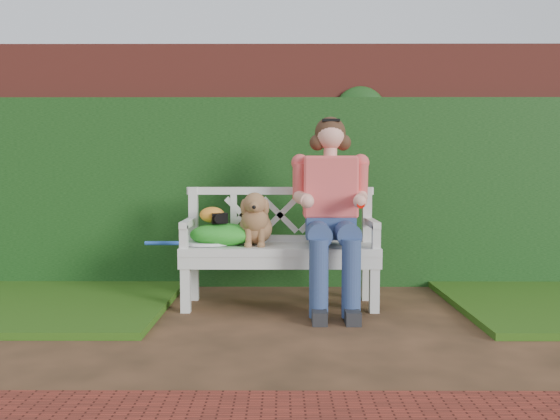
{
  "coord_description": "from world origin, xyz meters",
  "views": [
    {
      "loc": [
        -0.22,
        -3.71,
        1.07
      ],
      "look_at": [
        -0.24,
        0.84,
        0.75
      ],
      "focal_mm": 38.0,
      "sensor_mm": 36.0,
      "label": 1
    }
  ],
  "objects": [
    {
      "name": "garden_bench",
      "position": [
        -0.24,
        0.84,
        0.24
      ],
      "size": [
        1.62,
        0.71,
        0.48
      ],
      "primitive_type": null,
      "rotation": [
        0.0,
        0.0,
        0.07
      ],
      "color": "white",
      "rests_on": "ground"
    },
    {
      "name": "seated_woman",
      "position": [
        0.15,
        0.82,
        0.74
      ],
      "size": [
        0.91,
        1.01,
        1.48
      ],
      "primitive_type": null,
      "rotation": [
        0.0,
        0.0,
        0.42
      ],
      "color": "#C9243F",
      "rests_on": "ground"
    },
    {
      "name": "dog",
      "position": [
        -0.43,
        0.83,
        0.69
      ],
      "size": [
        0.4,
        0.45,
        0.42
      ],
      "primitive_type": null,
      "rotation": [
        0.0,
        0.0,
        0.39
      ],
      "color": "brown",
      "rests_on": "garden_bench"
    },
    {
      "name": "green_bag",
      "position": [
        -0.69,
        0.84,
        0.57
      ],
      "size": [
        0.56,
        0.47,
        0.17
      ],
      "primitive_type": null,
      "rotation": [
        0.0,
        0.0,
        -0.19
      ],
      "color": "green",
      "rests_on": "garden_bench"
    },
    {
      "name": "ground",
      "position": [
        0.0,
        0.0,
        0.0
      ],
      "size": [
        60.0,
        60.0,
        0.0
      ],
      "primitive_type": "plane",
      "color": "#332417"
    },
    {
      "name": "brick_wall",
      "position": [
        0.0,
        1.9,
        1.1
      ],
      "size": [
        10.0,
        0.3,
        2.2
      ],
      "primitive_type": "cube",
      "color": "brown",
      "rests_on": "ground"
    },
    {
      "name": "baseball_glove",
      "position": [
        -0.76,
        0.85,
        0.71
      ],
      "size": [
        0.23,
        0.21,
        0.12
      ],
      "primitive_type": "ellipsoid",
      "rotation": [
        0.0,
        0.0,
        0.4
      ],
      "color": "orange",
      "rests_on": "green_bag"
    },
    {
      "name": "grass_left",
      "position": [
        -2.4,
        0.9,
        0.03
      ],
      "size": [
        2.6,
        2.0,
        0.05
      ],
      "primitive_type": "cube",
      "color": "#265411",
      "rests_on": "ground"
    },
    {
      "name": "tennis_racket",
      "position": [
        -0.83,
        0.81,
        0.5
      ],
      "size": [
        0.72,
        0.38,
        0.03
      ],
      "primitive_type": null,
      "rotation": [
        0.0,
        0.0,
        0.13
      ],
      "color": "white",
      "rests_on": "garden_bench"
    },
    {
      "name": "camera_item",
      "position": [
        -0.71,
        0.8,
        0.69
      ],
      "size": [
        0.14,
        0.12,
        0.08
      ],
      "primitive_type": "cube",
      "rotation": [
        0.0,
        0.0,
        0.27
      ],
      "color": "black",
      "rests_on": "green_bag"
    },
    {
      "name": "ivy_hedge",
      "position": [
        0.0,
        1.68,
        0.85
      ],
      "size": [
        10.0,
        0.18,
        1.7
      ],
      "primitive_type": "cube",
      "color": "#26561F",
      "rests_on": "ground"
    }
  ]
}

